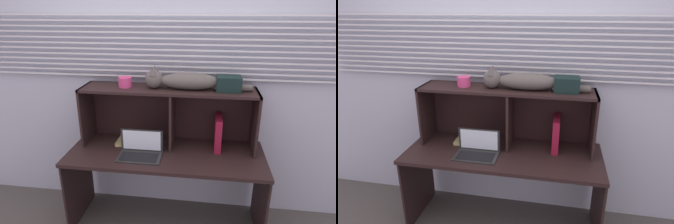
{
  "view_description": "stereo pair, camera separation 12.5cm",
  "coord_description": "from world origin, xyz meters",
  "views": [
    {
      "loc": [
        0.31,
        -1.91,
        1.88
      ],
      "look_at": [
        0.0,
        0.34,
        1.04
      ],
      "focal_mm": 30.49,
      "sensor_mm": 36.0,
      "label": 1
    },
    {
      "loc": [
        0.43,
        -1.89,
        1.88
      ],
      "look_at": [
        0.0,
        0.34,
        1.04
      ],
      "focal_mm": 30.49,
      "sensor_mm": 36.0,
      "label": 2
    }
  ],
  "objects": [
    {
      "name": "back_panel_with_blinds",
      "position": [
        0.0,
        0.55,
        1.26
      ],
      "size": [
        4.4,
        0.08,
        2.5
      ],
      "color": "#B2B6C6",
      "rests_on": "ground"
    },
    {
      "name": "desk",
      "position": [
        0.0,
        0.19,
        0.6
      ],
      "size": [
        1.64,
        0.63,
        0.73
      ],
      "color": "black",
      "rests_on": "ground"
    },
    {
      "name": "hutch_shelf_unit",
      "position": [
        0.0,
        0.38,
        1.09
      ],
      "size": [
        1.47,
        0.32,
        0.51
      ],
      "color": "black",
      "rests_on": "desk"
    },
    {
      "name": "cat",
      "position": [
        0.12,
        0.34,
        1.32
      ],
      "size": [
        0.86,
        0.16,
        0.18
      ],
      "color": "#524B46",
      "rests_on": "hutch_shelf_unit"
    },
    {
      "name": "laptop",
      "position": [
        -0.2,
        0.11,
        0.77
      ],
      "size": [
        0.35,
        0.21,
        0.2
      ],
      "color": "#262626",
      "rests_on": "desk"
    },
    {
      "name": "binder_upright",
      "position": [
        0.43,
        0.34,
        0.87
      ],
      "size": [
        0.05,
        0.24,
        0.29
      ],
      "primitive_type": "cube",
      "color": "maroon",
      "rests_on": "desk"
    },
    {
      "name": "book_stack",
      "position": [
        -0.38,
        0.34,
        0.75
      ],
      "size": [
        0.15,
        0.22,
        0.03
      ],
      "color": "tan",
      "rests_on": "desk"
    },
    {
      "name": "small_basket",
      "position": [
        -0.36,
        0.34,
        1.29
      ],
      "size": [
        0.11,
        0.11,
        0.08
      ],
      "primitive_type": "cylinder",
      "color": "#D23E75",
      "rests_on": "hutch_shelf_unit"
    },
    {
      "name": "storage_box",
      "position": [
        0.49,
        0.34,
        1.31
      ],
      "size": [
        0.19,
        0.16,
        0.12
      ],
      "primitive_type": "cube",
      "color": "black",
      "rests_on": "hutch_shelf_unit"
    }
  ]
}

